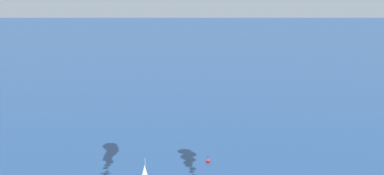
{
  "coord_description": "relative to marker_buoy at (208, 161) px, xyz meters",
  "views": [
    {
      "loc": [
        78.95,
        81.63,
        45.71
      ],
      "look_at": [
        -0.75,
        -0.89,
        27.06
      ],
      "focal_mm": 56.22,
      "sensor_mm": 36.0,
      "label": 1
    }
  ],
  "objects": [
    {
      "name": "marker_buoy",
      "position": [
        0.0,
        0.0,
        0.0
      ],
      "size": [
        1.1,
        1.1,
        2.1
      ],
      "color": "red",
      "rests_on": "ground_plane"
    }
  ]
}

